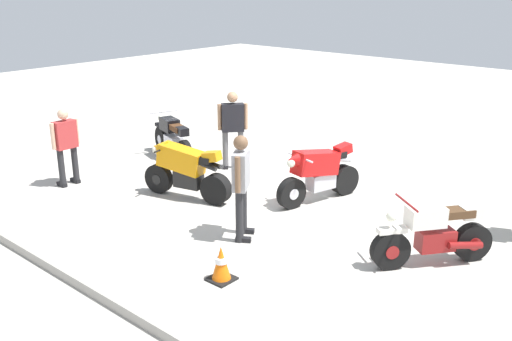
{
  "coord_description": "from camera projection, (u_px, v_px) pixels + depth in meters",
  "views": [
    {
      "loc": [
        -6.26,
        8.47,
        4.17
      ],
      "look_at": [
        0.42,
        0.82,
        0.75
      ],
      "focal_mm": 40.41,
      "sensor_mm": 36.0,
      "label": 1
    }
  ],
  "objects": [
    {
      "name": "ground_plane",
      "position": [
        300.0,
        201.0,
        11.28
      ],
      "size": [
        40.0,
        40.0,
        0.0
      ],
      "primitive_type": "plane",
      "color": "#B7B2A8"
    },
    {
      "name": "curb_edge",
      "position": [
        100.0,
        288.0,
        7.97
      ],
      "size": [
        14.0,
        0.3,
        0.15
      ],
      "primitive_type": "cube",
      "color": "#9C978F",
      "rests_on": "ground"
    },
    {
      "name": "motorcycle_orange_sportbike",
      "position": [
        186.0,
        169.0,
        11.26
      ],
      "size": [
        1.94,
        0.8,
        1.14
      ],
      "rotation": [
        0.0,
        0.0,
        0.24
      ],
      "color": "black",
      "rests_on": "ground"
    },
    {
      "name": "motorcycle_black_cruiser",
      "position": [
        173.0,
        138.0,
        13.73
      ],
      "size": [
        2.02,
        0.93,
        1.09
      ],
      "rotation": [
        0.0,
        0.0,
        5.96
      ],
      "color": "black",
      "rests_on": "ground"
    },
    {
      "name": "motorcycle_red_sportbike",
      "position": [
        319.0,
        172.0,
        11.12
      ],
      "size": [
        0.81,
        1.94,
        1.14
      ],
      "rotation": [
        0.0,
        0.0,
        1.33
      ],
      "color": "black",
      "rests_on": "ground"
    },
    {
      "name": "motorcycle_cream_vintage",
      "position": [
        434.0,
        235.0,
        8.66
      ],
      "size": [
        1.3,
        1.66,
        1.07
      ],
      "rotation": [
        0.0,
        0.0,
        0.93
      ],
      "color": "black",
      "rests_on": "ground"
    },
    {
      "name": "person_in_red_shirt",
      "position": [
        66.0,
        143.0,
        11.87
      ],
      "size": [
        0.31,
        0.64,
        1.64
      ],
      "rotation": [
        0.0,
        0.0,
        0.01
      ],
      "color": "#262628",
      "rests_on": "ground"
    },
    {
      "name": "person_in_black_shirt",
      "position": [
        233.0,
        125.0,
        12.88
      ],
      "size": [
        0.55,
        0.58,
        1.78
      ],
      "rotation": [
        0.0,
        0.0,
        5.56
      ],
      "color": "#59595B",
      "rests_on": "ground"
    },
    {
      "name": "person_in_gray_shirt",
      "position": [
        241.0,
        180.0,
        9.39
      ],
      "size": [
        0.51,
        0.62,
        1.78
      ],
      "rotation": [
        0.0,
        0.0,
        3.71
      ],
      "color": "#262628",
      "rests_on": "ground"
    },
    {
      "name": "traffic_cone",
      "position": [
        221.0,
        264.0,
        8.27
      ],
      "size": [
        0.36,
        0.36,
        0.53
      ],
      "color": "black",
      "rests_on": "ground"
    }
  ]
}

